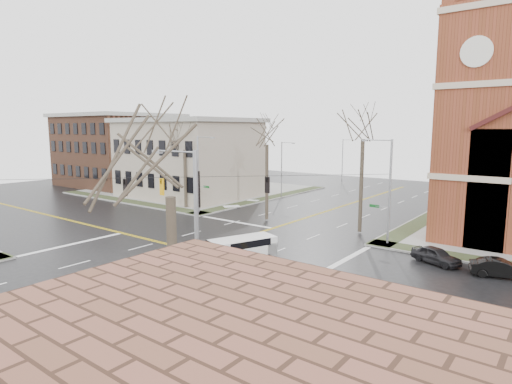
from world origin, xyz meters
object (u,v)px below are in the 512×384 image
Objects in this scene: streetlight_north_a at (282,167)px; cargo_van at (245,248)px; tree_ne at (363,133)px; signal_pole_se at (194,247)px; parked_car_b at (501,268)px; tree_se at (170,183)px; streetlight_north_b at (343,159)px; signal_pole_ne at (388,188)px; tree_nw_near at (267,140)px; parked_car_a at (436,255)px; tree_nw_far at (184,146)px; signal_pole_nw at (199,172)px.

streetlight_north_a is 32.13m from cargo_van.
tree_ne reaches higher than streetlight_north_a.
signal_pole_se reaches higher than parked_car_b.
tree_se is (-7.55, -22.42, 7.54)m from parked_car_b.
streetlight_north_b is at bearing 118.52° from tree_ne.
tree_ne is at bearing 144.08° from signal_pole_ne.
tree_nw_near is (-7.53, 13.13, 7.71)m from cargo_van.
streetlight_north_b is 47.89m from parked_car_a.
tree_se is at bearing -43.85° from tree_nw_far.
signal_pole_ne is 14.66m from tree_nw_near.
tree_nw_far is 22.98m from tree_ne.
cargo_van is (15.47, -27.96, -3.32)m from streetlight_north_a.
cargo_van is at bearing -35.38° from signal_pole_nw.
signal_pole_ne is 0.73× the size of tree_nw_near.
tree_ne is at bearing 3.23° from tree_nw_far.
tree_nw_near reaches higher than tree_se.
signal_pole_ne is 10.76m from parked_car_b.
signal_pole_se reaches higher than cargo_van.
tree_nw_near is 1.09× the size of tree_se.
signal_pole_ne and signal_pole_se have the same top height.
tree_ne reaches higher than parked_car_b.
signal_pole_ne is 0.83× the size of tree_nw_far.
tree_nw_far is at bearing 177.25° from signal_pole_ne.
signal_pole_se is at bearing -69.73° from streetlight_north_b.
cargo_van is at bearing -32.60° from tree_nw_far.
tree_ne reaches higher than tree_nw_far.
parked_car_b is at bearing -7.35° from tree_nw_far.
tree_se is (8.23, -14.29, 7.02)m from cargo_van.
signal_pole_se is at bearing -39.45° from cargo_van.
parked_car_b is at bearing 48.40° from cargo_van.
signal_pole_ne is at bearing -6.80° from tree_nw_near.
signal_pole_se is at bearing -60.38° from tree_nw_near.
signal_pole_se is 21.15m from parked_car_a.
tree_nw_near is at bearing 10.99° from signal_pole_nw.
signal_pole_nw is 2.41× the size of parked_car_a.
tree_nw_near reaches higher than streetlight_north_a.
streetlight_north_a is at bearing 119.09° from signal_pole_se.
cargo_van is 1.46× the size of parked_car_a.
tree_nw_near is 10.56m from tree_ne.
streetlight_north_a and streetlight_north_b have the same top height.
streetlight_north_a is at bearing -90.00° from streetlight_north_b.
signal_pole_ne and signal_pole_nw have the same top height.
parked_car_a is at bearing 57.86° from cargo_van.
signal_pole_se is at bearing -45.45° from signal_pole_nw.
signal_pole_nw is at bearing 104.73° from parked_car_a.
streetlight_north_a is 0.71× the size of tree_se.
tree_nw_near is (-19.01, 4.57, 8.22)m from parked_car_a.
signal_pole_ne is 13.71m from cargo_van.
tree_nw_near reaches higher than signal_pole_nw.
parked_car_b is at bearing -5.96° from signal_pole_nw.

